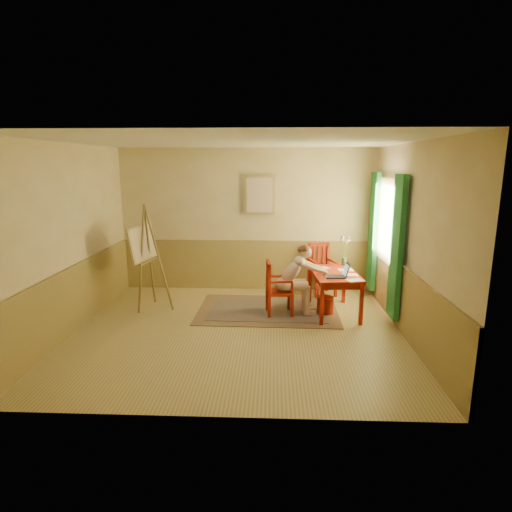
{
  "coord_description": "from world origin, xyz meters",
  "views": [
    {
      "loc": [
        0.53,
        -6.01,
        2.49
      ],
      "look_at": [
        0.25,
        0.55,
        1.05
      ],
      "focal_mm": 29.47,
      "sensor_mm": 36.0,
      "label": 1
    }
  ],
  "objects_px": {
    "figure": "(296,276)",
    "laptop": "(338,274)",
    "chair_back": "(321,269)",
    "easel": "(145,247)",
    "table": "(334,278)",
    "chair_left": "(277,288)"
  },
  "relations": [
    {
      "from": "table",
      "to": "figure",
      "type": "xyz_separation_m",
      "value": [
        -0.65,
        -0.06,
        0.03
      ]
    },
    {
      "from": "chair_back",
      "to": "figure",
      "type": "relative_size",
      "value": 0.83
    },
    {
      "from": "chair_left",
      "to": "chair_back",
      "type": "bearing_deg",
      "value": 53.76
    },
    {
      "from": "figure",
      "to": "laptop",
      "type": "bearing_deg",
      "value": -19.36
    },
    {
      "from": "chair_back",
      "to": "easel",
      "type": "distance_m",
      "value": 3.34
    },
    {
      "from": "chair_left",
      "to": "easel",
      "type": "height_order",
      "value": "easel"
    },
    {
      "from": "table",
      "to": "chair_left",
      "type": "relative_size",
      "value": 1.36
    },
    {
      "from": "easel",
      "to": "chair_left",
      "type": "bearing_deg",
      "value": -6.38
    },
    {
      "from": "chair_back",
      "to": "easel",
      "type": "bearing_deg",
      "value": -163.47
    },
    {
      "from": "figure",
      "to": "laptop",
      "type": "xyz_separation_m",
      "value": [
        0.67,
        -0.23,
        0.11
      ]
    },
    {
      "from": "chair_left",
      "to": "chair_back",
      "type": "distance_m",
      "value": 1.48
    },
    {
      "from": "figure",
      "to": "chair_left",
      "type": "bearing_deg",
      "value": -172.58
    },
    {
      "from": "chair_left",
      "to": "laptop",
      "type": "bearing_deg",
      "value": -11.08
    },
    {
      "from": "table",
      "to": "figure",
      "type": "height_order",
      "value": "figure"
    },
    {
      "from": "chair_left",
      "to": "figure",
      "type": "distance_m",
      "value": 0.38
    },
    {
      "from": "chair_left",
      "to": "laptop",
      "type": "relative_size",
      "value": 2.35
    },
    {
      "from": "chair_back",
      "to": "figure",
      "type": "distance_m",
      "value": 1.29
    },
    {
      "from": "chair_back",
      "to": "laptop",
      "type": "bearing_deg",
      "value": -85.45
    },
    {
      "from": "figure",
      "to": "easel",
      "type": "bearing_deg",
      "value": 175.3
    },
    {
      "from": "table",
      "to": "chair_left",
      "type": "height_order",
      "value": "chair_left"
    },
    {
      "from": "table",
      "to": "chair_back",
      "type": "xyz_separation_m",
      "value": [
        -0.09,
        1.09,
        -0.13
      ]
    },
    {
      "from": "laptop",
      "to": "easel",
      "type": "bearing_deg",
      "value": 172.19
    }
  ]
}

